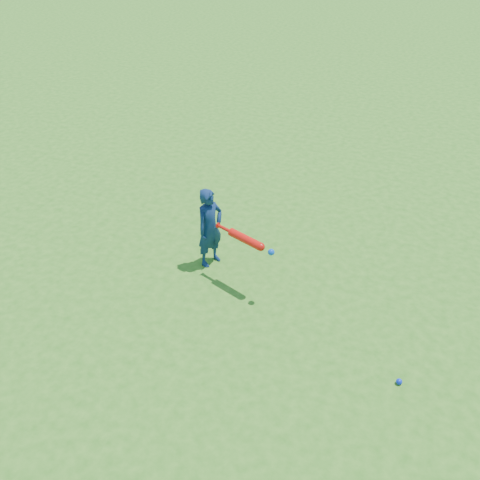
# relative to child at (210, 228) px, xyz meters

# --- Properties ---
(ground) EXTENTS (80.00, 80.00, 0.00)m
(ground) POSITION_rel_child_xyz_m (0.68, -0.20, -0.53)
(ground) COLOR #2E6D1A
(ground) RESTS_ON ground
(child) EXTENTS (0.38, 0.45, 1.06)m
(child) POSITION_rel_child_xyz_m (0.00, 0.00, 0.00)
(child) COLOR #10254E
(child) RESTS_ON ground
(ground_ball_blue) EXTENTS (0.06, 0.06, 0.06)m
(ground_ball_blue) POSITION_rel_child_xyz_m (2.52, -1.17, -0.50)
(ground_ball_blue) COLOR #0C26D6
(ground_ball_blue) RESTS_ON ground
(bat_swing) EXTENTS (0.82, 0.36, 0.10)m
(bat_swing) POSITION_rel_child_xyz_m (0.61, -0.29, 0.15)
(bat_swing) COLOR red
(bat_swing) RESTS_ON ground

